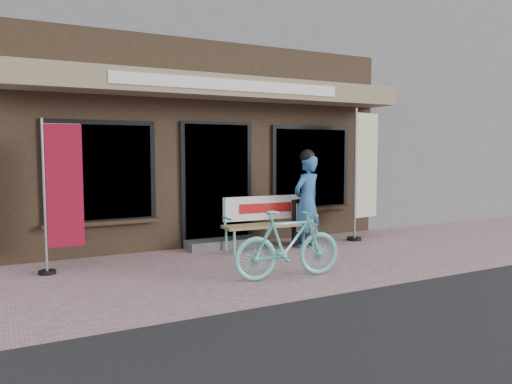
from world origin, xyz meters
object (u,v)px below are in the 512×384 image
nobori_cream (364,172)px  menu_stand (301,221)px  bench (268,218)px  bicycle (288,244)px  person (307,199)px  nobori_red (61,194)px

nobori_cream → menu_stand: size_ratio=2.98×
bench → nobori_cream: (2.06, -0.07, 0.75)m
nobori_cream → bicycle: bearing=-154.9°
nobori_cream → person: bearing=178.9°
person → nobori_cream: size_ratio=0.69×
menu_stand → nobori_cream: bearing=-22.8°
person → menu_stand: bearing=67.0°
bench → bicycle: bearing=-108.3°
person → bicycle: (-1.40, -1.65, -0.38)m
person → menu_stand: person is taller
person → nobori_red: size_ratio=0.80×
nobori_cream → menu_stand: nobori_cream is taller
nobori_cream → menu_stand: 1.63m
bicycle → nobori_red: (-2.61, 1.73, 0.64)m
nobori_red → menu_stand: nobori_red is taller
nobori_red → nobori_cream: bearing=3.3°
person → bicycle: 2.19m
nobori_red → nobori_cream: 5.43m
person → bicycle: bearing=-147.5°
person → nobori_cream: (1.42, 0.17, 0.43)m
nobori_red → menu_stand: 4.09m
bicycle → person: bearing=-34.5°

